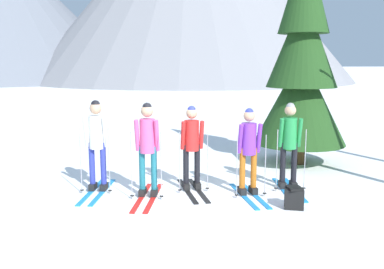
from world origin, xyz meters
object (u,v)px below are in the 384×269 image
(skier_in_white, at_px, (97,140))
(skier_in_green, at_px, (289,141))
(backpack_on_snow_front, at_px, (294,198))
(skier_in_purple, at_px, (249,149))
(skier_in_pink, at_px, (148,146))
(skier_in_red, at_px, (191,143))
(pine_tree_near, at_px, (302,64))

(skier_in_white, height_order, skier_in_green, skier_in_white)
(backpack_on_snow_front, bearing_deg, skier_in_purple, 122.84)
(skier_in_pink, height_order, skier_in_purple, skier_in_pink)
(skier_in_red, relative_size, pine_tree_near, 0.31)
(skier_in_purple, bearing_deg, skier_in_red, 153.21)
(pine_tree_near, relative_size, backpack_on_snow_front, 13.86)
(skier_in_pink, xyz_separation_m, skier_in_red, (0.86, 0.33, -0.04))
(skier_in_pink, distance_m, pine_tree_near, 4.54)
(backpack_on_snow_front, bearing_deg, skier_in_white, 154.91)
(skier_in_white, relative_size, skier_in_green, 1.04)
(skier_in_pink, relative_size, backpack_on_snow_front, 4.65)
(skier_in_green, relative_size, backpack_on_snow_front, 4.46)
(skier_in_green, height_order, backpack_on_snow_front, skier_in_green)
(pine_tree_near, height_order, backpack_on_snow_front, pine_tree_near)
(skier_in_green, bearing_deg, skier_in_white, 173.56)
(skier_in_purple, height_order, skier_in_green, skier_in_green)
(skier_in_white, distance_m, skier_in_red, 1.81)
(skier_in_purple, distance_m, pine_tree_near, 3.33)
(skier_in_purple, height_order, backpack_on_snow_front, skier_in_purple)
(skier_in_white, xyz_separation_m, pine_tree_near, (4.70, 1.57, 1.42))
(skier_in_purple, bearing_deg, skier_in_pink, 174.63)
(skier_in_white, height_order, skier_in_red, skier_in_white)
(skier_in_pink, xyz_separation_m, skier_in_green, (2.74, 0.11, -0.00))
(pine_tree_near, bearing_deg, skier_in_green, -117.30)
(pine_tree_near, bearing_deg, skier_in_white, -161.57)
(skier_in_red, xyz_separation_m, pine_tree_near, (2.90, 1.76, 1.49))
(skier_in_white, xyz_separation_m, skier_in_purple, (2.79, -0.70, -0.11))
(skier_in_white, distance_m, pine_tree_near, 5.15)
(skier_in_white, relative_size, skier_in_purple, 1.08)
(skier_in_pink, relative_size, skier_in_purple, 1.08)
(skier_in_green, xyz_separation_m, backpack_on_snow_front, (-0.33, -1.15, -0.77))
(skier_in_green, bearing_deg, skier_in_pink, -177.71)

